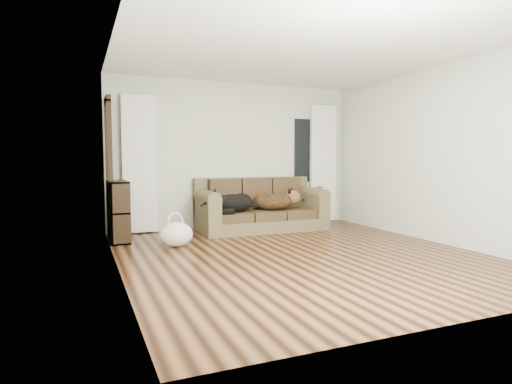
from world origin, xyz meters
name	(u,v)px	position (x,y,z in m)	size (l,w,h in m)	color
floor	(301,255)	(0.00, 0.00, 0.00)	(5.00, 5.00, 0.00)	black
ceiling	(303,50)	(0.00, 0.00, 2.60)	(5.00, 5.00, 0.00)	white
wall_back	(235,155)	(0.00, 2.50, 1.30)	(4.50, 0.04, 2.60)	#B4BEAA
wall_left	(117,153)	(-2.25, 0.00, 1.30)	(0.04, 5.00, 2.60)	#B4BEAA
wall_right	(436,155)	(2.25, 0.00, 1.30)	(0.04, 5.00, 2.60)	#B4BEAA
curtain_left	(140,164)	(-1.70, 2.42, 1.15)	(0.55, 0.08, 2.25)	white
curtain_right	(323,163)	(1.80, 2.42, 1.15)	(0.55, 0.08, 2.25)	white
window_pane	(306,150)	(1.45, 2.47, 1.40)	(0.50, 0.03, 1.20)	black
door_casing	(109,171)	(-2.20, 2.05, 1.05)	(0.07, 0.60, 2.10)	black
sofa	(262,204)	(0.30, 1.97, 0.45)	(2.20, 0.95, 0.90)	#473B20
dog_black_lab	(230,204)	(-0.31, 1.89, 0.48)	(0.73, 0.51, 0.31)	black
dog_shepherd	(275,202)	(0.52, 1.93, 0.49)	(0.71, 0.50, 0.31)	black
tv_remote	(320,187)	(1.37, 1.82, 0.73)	(0.05, 0.17, 0.02)	black
tote_bag	(176,235)	(-1.39, 1.14, 0.16)	(0.48, 0.37, 0.35)	silver
bookshelf	(119,208)	(-2.09, 1.88, 0.50)	(0.27, 0.73, 0.91)	black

